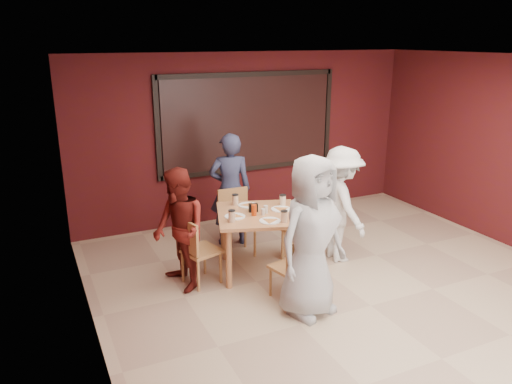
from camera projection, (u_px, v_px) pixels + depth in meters
name	position (u px, v px, depth m)	size (l,w,h in m)	color
floor	(371.00, 306.00, 5.86)	(7.00, 7.00, 0.00)	tan
window_blinds	(249.00, 123.00, 8.35)	(3.00, 0.02, 1.50)	black
dining_table	(258.00, 221.00, 6.52)	(1.33, 1.33, 0.98)	#B47F4A
chair_front	(293.00, 265.00, 5.88)	(0.46, 0.46, 0.79)	#B57846
chair_back	(236.00, 218.00, 7.18)	(0.47, 0.47, 0.94)	#B57846
chair_left	(196.00, 248.00, 6.23)	(0.53, 0.53, 0.89)	#B57846
chair_right	(306.00, 222.00, 6.97)	(0.59, 0.59, 0.96)	#B57846
diner_front	(311.00, 237.00, 5.47)	(0.90, 0.59, 1.85)	#A3A3A3
diner_back	(230.00, 190.00, 7.41)	(0.62, 0.41, 1.70)	#2E3453
diner_left	(179.00, 230.00, 6.08)	(0.75, 0.58, 1.54)	maroon
diner_right	(341.00, 205.00, 6.88)	(1.05, 0.60, 1.62)	silver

